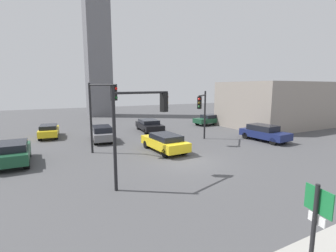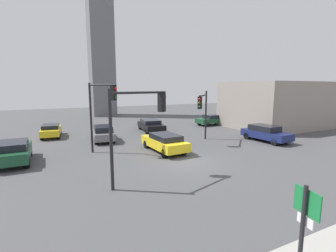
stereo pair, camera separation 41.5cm
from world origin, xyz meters
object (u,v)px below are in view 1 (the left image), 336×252
Objects in this scene: car_4 at (149,125)px; car_5 at (49,131)px; car_2 at (264,133)px; car_0 at (210,119)px; car_6 at (165,142)px; traffic_light_1 at (202,107)px; car_3 at (13,152)px; direction_sign at (315,224)px; traffic_light_2 at (142,116)px; traffic_light_0 at (102,104)px; car_1 at (102,133)px.

car_4 reaches higher than car_5.
car_2 is at bearing -115.77° from car_5.
car_4 is at bearing -0.91° from car_0.
car_6 is at bearing -136.41° from car_5.
traffic_light_1 is at bearing -119.69° from car_5.
car_0 is 1.06× the size of car_5.
car_3 is at bearing -100.72° from car_2.
car_4 is (-1.90, 7.29, -2.45)m from traffic_light_1.
direction_sign is at bearing 53.05° from car_0.
traffic_light_0 is at bearing 78.92° from traffic_light_2.
traffic_light_0 is 6.06m from traffic_light_2.
traffic_light_1 is 10.76m from car_0.
car_3 is (-21.19, -7.56, 0.05)m from car_0.
car_2 is (-1.51, -10.03, 0.02)m from car_0.
direction_sign reaches higher than car_5.
car_0 is at bearing -176.06° from traffic_light_1.
direction_sign is 0.57× the size of car_2.
car_4 is (-7.31, 9.44, -0.07)m from car_2.
car_3 is 8.55m from car_5.
car_1 is (0.33, 10.78, -2.72)m from traffic_light_2.
car_5 is at bearing -125.23° from car_2.
car_3 reaches higher than car_0.
car_6 is at bearing -144.25° from car_1.
car_4 is at bearing 48.46° from traffic_light_2.
car_6 is (-2.43, -8.59, 0.04)m from car_4.
direction_sign is at bearing 18.91° from traffic_light_1.
traffic_light_0 reaches higher than car_6.
car_6 is at bearing -99.24° from car_3.
car_5 is (-11.95, 8.55, -2.45)m from traffic_light_1.
traffic_light_0 is at bearing -94.63° from car_3.
car_3 reaches higher than car_1.
direction_sign is 0.60× the size of car_3.
car_5 is at bearing -15.77° from car_3.
car_2 is 19.84m from car_3.
traffic_light_1 reaches higher than car_2.
car_6 is (-9.74, 0.85, -0.02)m from car_2.
car_1 reaches higher than car_0.
traffic_light_2 reaches higher than car_4.
car_1 is at bearing -56.61° from car_3.
traffic_light_0 is 1.21× the size of car_3.
traffic_light_1 reaches higher than direction_sign.
car_1 reaches higher than car_5.
car_6 reaches higher than car_0.
car_2 reaches higher than car_1.
traffic_light_1 is 1.04× the size of car_0.
traffic_light_0 is 6.32m from car_3.
traffic_light_1 is at bearing -115.28° from car_2.
traffic_light_1 is at bearing 57.67° from traffic_light_0.
direction_sign is 0.62× the size of car_5.
car_2 reaches higher than car_0.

